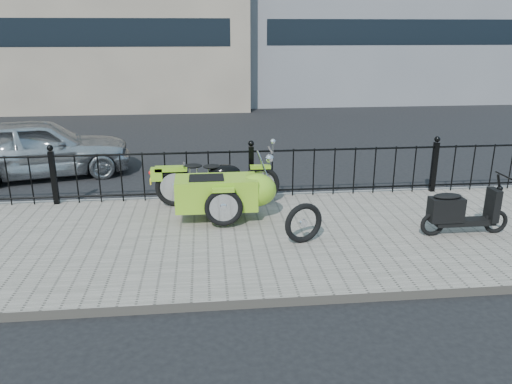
{
  "coord_description": "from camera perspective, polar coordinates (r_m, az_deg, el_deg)",
  "views": [
    {
      "loc": [
        -0.83,
        -7.46,
        3.08
      ],
      "look_at": [
        -0.06,
        -0.1,
        0.67
      ],
      "focal_mm": 35.0,
      "sensor_mm": 36.0,
      "label": 1
    }
  ],
  "objects": [
    {
      "name": "sidewalk",
      "position": [
        7.63,
        0.75,
        -5.29
      ],
      "size": [
        30.0,
        3.8,
        0.12
      ],
      "primitive_type": "cube",
      "color": "slate",
      "rests_on": "ground"
    },
    {
      "name": "ground",
      "position": [
        8.11,
        0.34,
        -4.29
      ],
      "size": [
        120.0,
        120.0,
        0.0
      ],
      "primitive_type": "plane",
      "color": "black",
      "rests_on": "ground"
    },
    {
      "name": "sedan_car",
      "position": [
        11.84,
        -23.53,
        4.66
      ],
      "size": [
        4.07,
        2.41,
        1.3
      ],
      "primitive_type": "imported",
      "rotation": [
        0.0,
        0.0,
        1.82
      ],
      "color": "#A5A8AC",
      "rests_on": "ground"
    },
    {
      "name": "spare_tire",
      "position": [
        7.26,
        5.46,
        -3.55
      ],
      "size": [
        0.6,
        0.28,
        0.6
      ],
      "primitive_type": "torus",
      "rotation": [
        1.57,
        0.0,
        0.33
      ],
      "color": "black",
      "rests_on": "sidewalk"
    },
    {
      "name": "scooter",
      "position": [
        8.08,
        22.26,
        -2.13
      ],
      "size": [
        1.38,
        0.4,
        0.93
      ],
      "color": "black",
      "rests_on": "sidewalk"
    },
    {
      "name": "iron_fence",
      "position": [
        9.15,
        -0.55,
        2.2
      ],
      "size": [
        14.11,
        0.11,
        1.08
      ],
      "color": "black",
      "rests_on": "sidewalk"
    },
    {
      "name": "curb",
      "position": [
        9.44,
        -0.63,
        -0.65
      ],
      "size": [
        30.0,
        0.1,
        0.12
      ],
      "primitive_type": "cube",
      "color": "gray",
      "rests_on": "ground"
    },
    {
      "name": "motorcycle_sidecar",
      "position": [
        8.18,
        -3.36,
        0.31
      ],
      "size": [
        2.28,
        1.47,
        0.98
      ],
      "color": "black",
      "rests_on": "sidewalk"
    }
  ]
}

